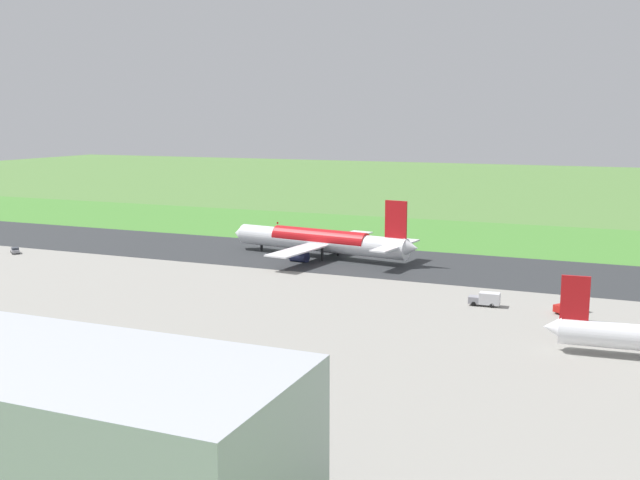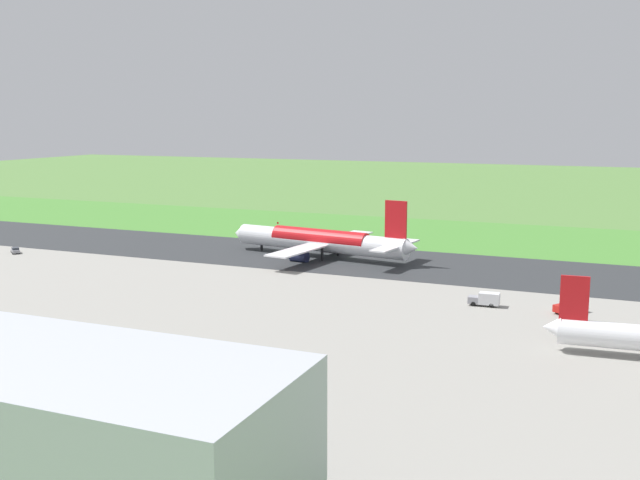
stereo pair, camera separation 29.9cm
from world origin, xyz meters
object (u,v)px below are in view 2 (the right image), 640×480
at_px(service_car_followme, 15,250).
at_px(no_stopping_sign, 278,226).
at_px(service_truck_fuel, 485,299).
at_px(service_truck_baggage, 569,305).
at_px(airliner_main, 321,241).
at_px(traffic_cone_orange, 278,227).

height_order(service_car_followme, no_stopping_sign, no_stopping_sign).
bearing_deg(no_stopping_sign, service_truck_fuel, 138.23).
bearing_deg(service_truck_baggage, no_stopping_sign, -36.39).
distance_m(service_truck_baggage, service_truck_fuel, 15.03).
bearing_deg(service_truck_baggage, airliner_main, -27.25).
height_order(no_stopping_sign, traffic_cone_orange, no_stopping_sign).
bearing_deg(service_truck_baggage, service_car_followme, -2.66).
bearing_deg(traffic_cone_orange, service_truck_baggage, 142.04).
bearing_deg(no_stopping_sign, traffic_cone_orange, -64.27).
relative_size(service_truck_baggage, no_stopping_sign, 2.13).
height_order(service_truck_baggage, traffic_cone_orange, service_truck_baggage).
bearing_deg(service_truck_baggage, service_truck_fuel, 3.94).
bearing_deg(airliner_main, no_stopping_sign, -50.27).
distance_m(airliner_main, service_truck_fuel, 58.11).
relative_size(service_truck_fuel, no_stopping_sign, 2.08).
bearing_deg(traffic_cone_orange, service_car_followme, 57.28).
bearing_deg(service_truck_fuel, no_stopping_sign, -41.77).
bearing_deg(service_truck_fuel, service_car_followme, -3.46).
xyz_separation_m(no_stopping_sign, traffic_cone_orange, (3.07, -6.37, -1.40)).
distance_m(airliner_main, traffic_cone_orange, 53.63).
bearing_deg(service_car_followme, no_stopping_sign, -127.19).
distance_m(airliner_main, no_stopping_sign, 46.66).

